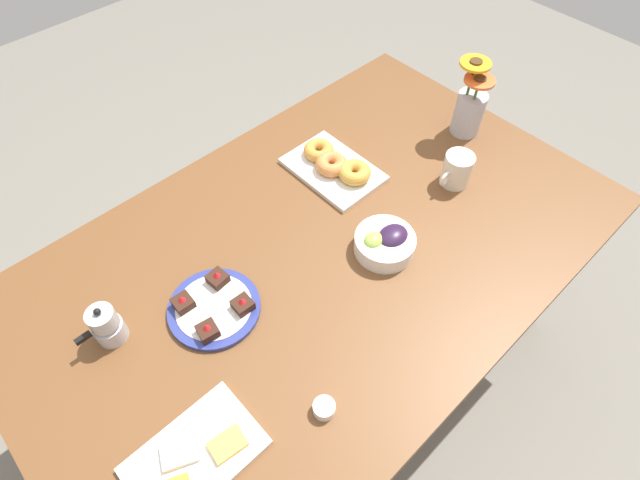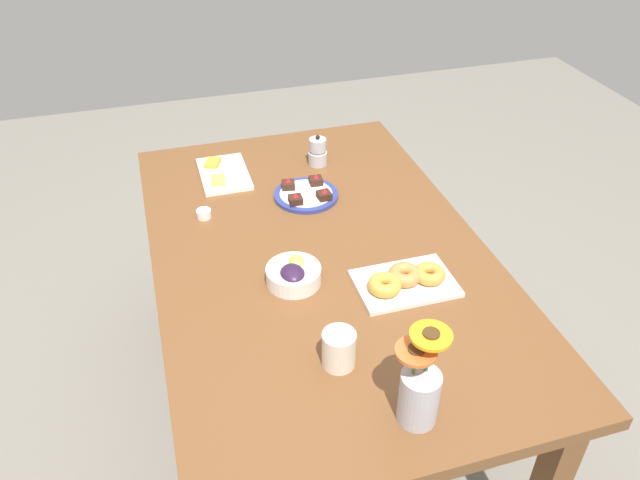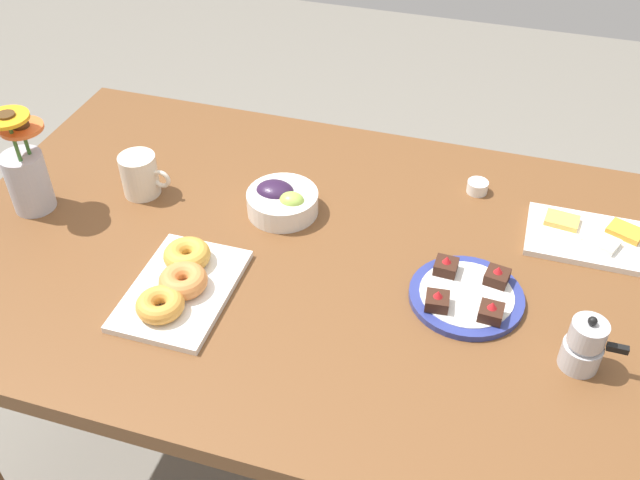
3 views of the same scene
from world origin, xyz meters
name	(u,v)px [view 1 (image 1 of 3)]	position (x,y,z in m)	size (l,w,h in m)	color
ground_plane	(320,365)	(0.00, 0.00, 0.00)	(6.00, 6.00, 0.00)	slate
dining_table	(320,268)	(0.00, 0.00, 0.65)	(1.60, 1.00, 0.74)	brown
coffee_mug	(457,169)	(-0.45, 0.09, 0.79)	(0.12, 0.08, 0.10)	silver
grape_bowl	(385,242)	(-0.12, 0.11, 0.77)	(0.16, 0.16, 0.07)	white
cheese_platter	(195,457)	(0.53, 0.21, 0.75)	(0.26, 0.17, 0.03)	white
croissant_platter	(334,166)	(-0.23, -0.18, 0.76)	(0.19, 0.28, 0.05)	white
jam_cup_honey	(324,408)	(0.28, 0.31, 0.76)	(0.05, 0.05, 0.03)	white
dessert_plate	(214,307)	(0.31, -0.04, 0.75)	(0.22, 0.22, 0.05)	navy
flower_vase	(469,109)	(-0.66, -0.03, 0.83)	(0.11, 0.12, 0.25)	#B2B2BC
moka_pot	(107,326)	(0.52, -0.14, 0.79)	(0.11, 0.07, 0.12)	#B7B7BC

